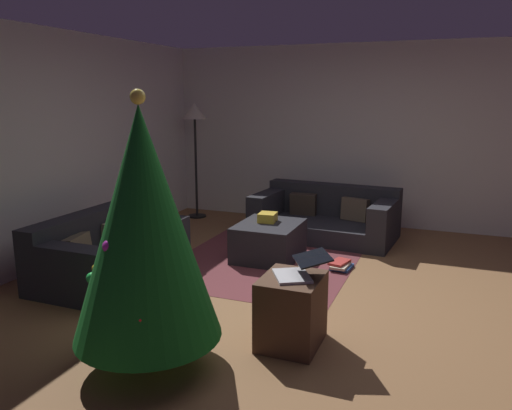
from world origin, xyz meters
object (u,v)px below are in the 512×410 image
Objects in this scene: couch_right at (326,217)px; gift_box at (268,217)px; side_table at (291,311)px; christmas_tree at (144,225)px; laptop at (300,269)px; couch_left at (105,253)px; tv_remote at (271,220)px; ottoman at (269,241)px; book_stack at (341,265)px; corner_lamp at (195,120)px.

couch_right is 8.88× the size of gift_box.
couch_right is at bearing 8.98° from side_table.
christmas_tree is 1.21m from laptop.
christmas_tree reaches higher than laptop.
christmas_tree reaches higher than couch_left.
christmas_tree is (-2.67, -0.10, 0.56)m from gift_box.
christmas_tree is at bearing -145.25° from tv_remote.
couch_right is 1.26m from ottoman.
side_table is (-1.99, -0.93, -0.20)m from gift_box.
gift_box is at bearing 2.15° from christmas_tree.
christmas_tree is (-2.60, -0.06, 0.82)m from ottoman.
christmas_tree is 3.80× the size of laptop.
side_table is (0.68, -0.83, -0.76)m from christmas_tree.
ottoman is (1.22, -1.38, -0.05)m from couch_left.
couch_right is 11.98× the size of tv_remote.
christmas_tree is 1.32m from side_table.
book_stack is (1.85, 0.01, -0.23)m from side_table.
couch_left is 3.00m from couch_right.
corner_lamp is at bearing 48.86° from ottoman.
ottoman is at bearing 85.86° from book_stack.
laptop is (-2.00, -0.95, 0.17)m from tv_remote.
book_stack is 3.42m from corner_lamp.
ottoman is 0.46× the size of corner_lamp.
tv_remote is 2.23m from side_table.
gift_box is at bearing 26.49° from laptop.
gift_box is at bearing -177.48° from tv_remote.
side_table is at bearing -155.01° from gift_box.
gift_box is 1.35× the size of tv_remote.
couch_right reaches higher than gift_box.
ottoman is 0.25m from tv_remote.
side_table is at bearing 73.61° from couch_left.
book_stack is at bearing -121.35° from corner_lamp.
couch_right is at bearing 20.81° from book_stack.
gift_box is 0.40× the size of side_table.
side_table is at bearing -179.60° from book_stack.
ottoman is at bearing 132.06° from couch_left.
book_stack is (2.53, -0.81, -0.99)m from christmas_tree.
corner_lamp reaches higher than couch_left.
side_table is at bearing 103.44° from couch_right.
side_table reaches higher than book_stack.
corner_lamp is (2.77, 0.38, 1.25)m from couch_left.
christmas_tree is at bearing -156.24° from corner_lamp.
laptop is at bearing 74.61° from couch_left.
book_stack is at bearing 0.40° from side_table.
laptop is (-0.67, -2.32, 0.34)m from couch_left.
couch_right is 1.22m from gift_box.
tv_remote is 2.22m from laptop.
couch_left is 0.83× the size of christmas_tree.
side_table is 4.53m from corner_lamp.
tv_remote is (0.04, -0.02, -0.04)m from gift_box.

